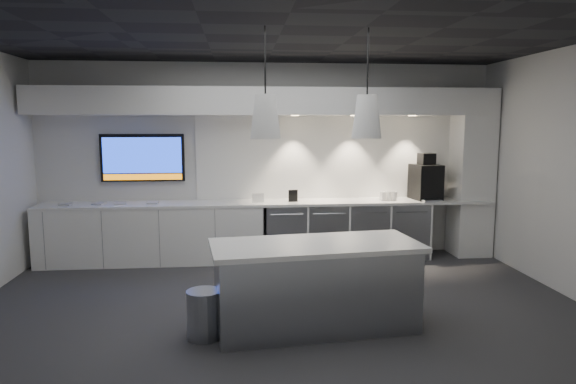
{
  "coord_description": "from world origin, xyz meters",
  "views": [
    {
      "loc": [
        -0.44,
        -5.51,
        2.1
      ],
      "look_at": [
        0.19,
        1.1,
        1.19
      ],
      "focal_mm": 32.0,
      "sensor_mm": 36.0,
      "label": 1
    }
  ],
  "objects": [
    {
      "name": "left_base_cabinets",
      "position": [
        -1.75,
        2.17,
        0.43
      ],
      "size": [
        3.3,
        0.63,
        0.86
      ],
      "primitive_type": "cube",
      "color": "white",
      "rests_on": "floor"
    },
    {
      "name": "column",
      "position": [
        3.2,
        2.2,
        1.3
      ],
      "size": [
        0.55,
        0.55,
        2.6
      ],
      "primitive_type": "cube",
      "color": "white",
      "rests_on": "floor"
    },
    {
      "name": "wall_front",
      "position": [
        0.0,
        -2.5,
        1.5
      ],
      "size": [
        7.0,
        0.0,
        7.0
      ],
      "primitive_type": "plane",
      "rotation": [
        -1.57,
        0.0,
        0.0
      ],
      "color": "silver",
      "rests_on": "floor"
    },
    {
      "name": "coffee_machine",
      "position": [
        2.46,
        2.2,
        1.2
      ],
      "size": [
        0.45,
        0.61,
        0.72
      ],
      "rotation": [
        0.0,
        0.0,
        0.13
      ],
      "color": "black",
      "rests_on": "back_counter"
    },
    {
      "name": "sign_white",
      "position": [
        -0.16,
        2.09,
        0.97
      ],
      "size": [
        0.18,
        0.06,
        0.14
      ],
      "primitive_type": "cube",
      "rotation": [
        0.0,
        0.0,
        0.2
      ],
      "color": "white",
      "rests_on": "back_counter"
    },
    {
      "name": "tray_b",
      "position": [
        -2.5,
        2.13,
        0.91
      ],
      "size": [
        0.19,
        0.19,
        0.02
      ],
      "primitive_type": "cube",
      "rotation": [
        0.0,
        0.0,
        -0.19
      ],
      "color": "#AFAFAF",
      "rests_on": "back_counter"
    },
    {
      "name": "floor",
      "position": [
        0.0,
        0.0,
        0.0
      ],
      "size": [
        7.0,
        7.0,
        0.0
      ],
      "primitive_type": "plane",
      "color": "#323234",
      "rests_on": "ground"
    },
    {
      "name": "fridge_unit_a",
      "position": [
        0.25,
        2.17,
        0.42
      ],
      "size": [
        0.6,
        0.61,
        0.85
      ],
      "primitive_type": "cube",
      "color": "#909498",
      "rests_on": "floor"
    },
    {
      "name": "ceiling",
      "position": [
        0.0,
        0.0,
        3.0
      ],
      "size": [
        7.0,
        7.0,
        0.0
      ],
      "primitive_type": "plane",
      "rotation": [
        3.14,
        0.0,
        0.0
      ],
      "color": "black",
      "rests_on": "wall_back"
    },
    {
      "name": "bin",
      "position": [
        -0.8,
        -0.67,
        0.24
      ],
      "size": [
        0.38,
        0.38,
        0.48
      ],
      "primitive_type": "cylinder",
      "rotation": [
        0.0,
        0.0,
        0.12
      ],
      "color": "#909498",
      "rests_on": "floor"
    },
    {
      "name": "tray_a",
      "position": [
        -2.96,
        2.1,
        0.91
      ],
      "size": [
        0.17,
        0.17,
        0.02
      ],
      "primitive_type": "cube",
      "rotation": [
        0.0,
        0.0,
        0.04
      ],
      "color": "#AFAFAF",
      "rests_on": "back_counter"
    },
    {
      "name": "fridge_unit_d",
      "position": [
        2.14,
        2.17,
        0.42
      ],
      "size": [
        0.6,
        0.61,
        0.85
      ],
      "primitive_type": "cube",
      "color": "#909498",
      "rests_on": "floor"
    },
    {
      "name": "pendant_right",
      "position": [
        0.82,
        -0.51,
        2.15
      ],
      "size": [
        0.3,
        0.3,
        1.12
      ],
      "color": "white",
      "rests_on": "ceiling"
    },
    {
      "name": "backsplash",
      "position": [
        1.2,
        2.48,
        1.55
      ],
      "size": [
        4.6,
        0.03,
        1.3
      ],
      "primitive_type": "cube",
      "color": "white",
      "rests_on": "wall_back"
    },
    {
      "name": "island",
      "position": [
        0.32,
        -0.51,
        0.45
      ],
      "size": [
        2.18,
        1.13,
        0.89
      ],
      "rotation": [
        0.0,
        0.0,
        0.11
      ],
      "color": "#909498",
      "rests_on": "floor"
    },
    {
      "name": "soffit",
      "position": [
        0.0,
        2.2,
        2.4
      ],
      "size": [
        6.9,
        0.6,
        0.4
      ],
      "primitive_type": "cube",
      "color": "white",
      "rests_on": "wall_back"
    },
    {
      "name": "pendant_left",
      "position": [
        -0.18,
        -0.51,
        2.15
      ],
      "size": [
        0.3,
        0.3,
        1.12
      ],
      "color": "white",
      "rests_on": "ceiling"
    },
    {
      "name": "wall_back",
      "position": [
        0.0,
        2.5,
        1.5
      ],
      "size": [
        7.0,
        0.0,
        7.0
      ],
      "primitive_type": "plane",
      "rotation": [
        1.57,
        0.0,
        0.0
      ],
      "color": "silver",
      "rests_on": "floor"
    },
    {
      "name": "wall_tv",
      "position": [
        -1.9,
        2.45,
        1.56
      ],
      "size": [
        1.25,
        0.07,
        0.72
      ],
      "color": "black",
      "rests_on": "wall_back"
    },
    {
      "name": "tray_d",
      "position": [
        -1.72,
        2.13,
        0.91
      ],
      "size": [
        0.16,
        0.16,
        0.02
      ],
      "primitive_type": "cube",
      "rotation": [
        0.0,
        0.0,
        0.02
      ],
      "color": "#AFAFAF",
      "rests_on": "back_counter"
    },
    {
      "name": "fridge_unit_c",
      "position": [
        1.51,
        2.17,
        0.42
      ],
      "size": [
        0.6,
        0.61,
        0.85
      ],
      "primitive_type": "cube",
      "color": "#909498",
      "rests_on": "floor"
    },
    {
      "name": "cup_cluster",
      "position": [
        1.85,
        2.13,
        0.97
      ],
      "size": [
        0.25,
        0.16,
        0.14
      ],
      "primitive_type": null,
      "color": "silver",
      "rests_on": "back_counter"
    },
    {
      "name": "tray_c",
      "position": [
        -2.19,
        2.12,
        0.91
      ],
      "size": [
        0.2,
        0.2,
        0.02
      ],
      "primitive_type": "cube",
      "rotation": [
        0.0,
        0.0,
        0.29
      ],
      "color": "#AFAFAF",
      "rests_on": "back_counter"
    },
    {
      "name": "fridge_unit_b",
      "position": [
        0.88,
        2.17,
        0.42
      ],
      "size": [
        0.6,
        0.61,
        0.85
      ],
      "primitive_type": "cube",
      "color": "#909498",
      "rests_on": "floor"
    },
    {
      "name": "sign_black",
      "position": [
        0.37,
        2.13,
        0.99
      ],
      "size": [
        0.14,
        0.04,
        0.18
      ],
      "primitive_type": "cube",
      "rotation": [
        0.0,
        0.0,
        0.12
      ],
      "color": "black",
      "rests_on": "back_counter"
    },
    {
      "name": "back_counter",
      "position": [
        0.0,
        2.17,
        0.88
      ],
      "size": [
        6.8,
        0.65,
        0.04
      ],
      "primitive_type": "cube",
      "color": "white",
      "rests_on": "left_base_cabinets"
    }
  ]
}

